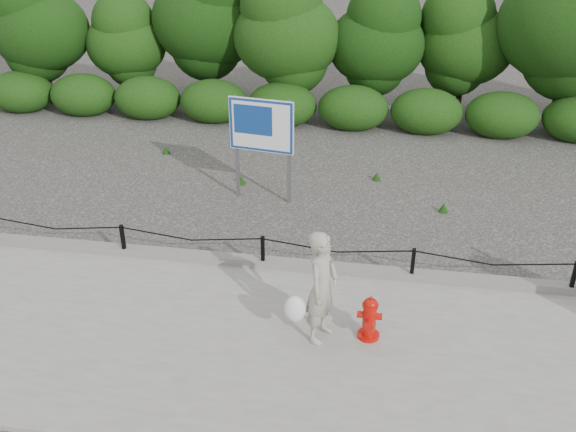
# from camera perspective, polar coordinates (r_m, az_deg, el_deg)

# --- Properties ---
(ground) EXTENTS (90.00, 90.00, 0.00)m
(ground) POSITION_cam_1_polar(r_m,az_deg,el_deg) (10.54, -2.33, -5.17)
(ground) COLOR #2D2B28
(ground) RESTS_ON ground
(sidewalk) EXTENTS (14.00, 4.00, 0.08)m
(sidewalk) POSITION_cam_1_polar(r_m,az_deg,el_deg) (8.94, -4.90, -11.76)
(sidewalk) COLOR gray
(sidewalk) RESTS_ON ground
(curb) EXTENTS (14.00, 0.22, 0.14)m
(curb) POSITION_cam_1_polar(r_m,az_deg,el_deg) (10.50, -2.29, -4.33)
(curb) COLOR slate
(curb) RESTS_ON sidewalk
(chain_barrier) EXTENTS (10.06, 0.06, 0.60)m
(chain_barrier) POSITION_cam_1_polar(r_m,az_deg,el_deg) (10.30, -2.38, -3.03)
(chain_barrier) COLOR black
(chain_barrier) RESTS_ON sidewalk
(treeline) EXTENTS (20.20, 3.91, 5.14)m
(treeline) POSITION_cam_1_polar(r_m,az_deg,el_deg) (17.91, 5.91, 17.26)
(treeline) COLOR black
(treeline) RESTS_ON ground
(fire_hydrant) EXTENTS (0.36, 0.36, 0.68)m
(fire_hydrant) POSITION_cam_1_polar(r_m,az_deg,el_deg) (8.83, 7.63, -9.48)
(fire_hydrant) COLOR red
(fire_hydrant) RESTS_ON sidewalk
(pedestrian) EXTENTS (0.79, 0.72, 1.70)m
(pedestrian) POSITION_cam_1_polar(r_m,az_deg,el_deg) (8.48, 3.04, -6.79)
(pedestrian) COLOR #A49D8D
(pedestrian) RESTS_ON sidewalk
(advertising_sign) EXTENTS (1.36, 0.31, 2.20)m
(advertising_sign) POSITION_cam_1_polar(r_m,az_deg,el_deg) (12.44, -2.52, 8.03)
(advertising_sign) COLOR slate
(advertising_sign) RESTS_ON ground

